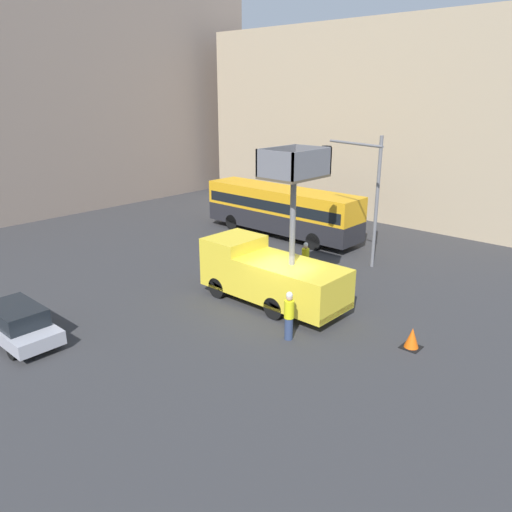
{
  "coord_description": "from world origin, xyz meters",
  "views": [
    {
      "loc": [
        -14.99,
        -12.28,
        8.99
      ],
      "look_at": [
        0.55,
        1.78,
        2.02
      ],
      "focal_mm": 35.0,
      "sensor_mm": 36.0,
      "label": 1
    }
  ],
  "objects_px": {
    "road_worker_near_truck": "(289,315)",
    "traffic_light_pole": "(361,183)",
    "utility_truck": "(270,271)",
    "traffic_cone_near_truck": "(412,339)",
    "road_worker_directing": "(305,259)",
    "parked_car_curbside": "(16,322)",
    "city_bus": "(282,208)"
  },
  "relations": [
    {
      "from": "city_bus",
      "to": "parked_car_curbside",
      "type": "height_order",
      "value": "city_bus"
    },
    {
      "from": "utility_truck",
      "to": "traffic_cone_near_truck",
      "type": "distance_m",
      "value": 6.61
    },
    {
      "from": "road_worker_directing",
      "to": "traffic_cone_near_truck",
      "type": "bearing_deg",
      "value": 12.4
    },
    {
      "from": "utility_truck",
      "to": "traffic_light_pole",
      "type": "bearing_deg",
      "value": -5.55
    },
    {
      "from": "city_bus",
      "to": "road_worker_directing",
      "type": "relative_size",
      "value": 6.25
    },
    {
      "from": "utility_truck",
      "to": "traffic_cone_near_truck",
      "type": "relative_size",
      "value": 8.75
    },
    {
      "from": "city_bus",
      "to": "road_worker_near_truck",
      "type": "height_order",
      "value": "city_bus"
    },
    {
      "from": "city_bus",
      "to": "road_worker_near_truck",
      "type": "distance_m",
      "value": 14.32
    },
    {
      "from": "road_worker_near_truck",
      "to": "parked_car_curbside",
      "type": "xyz_separation_m",
      "value": [
        -6.93,
        7.57,
        -0.25
      ]
    },
    {
      "from": "road_worker_near_truck",
      "to": "road_worker_directing",
      "type": "bearing_deg",
      "value": 165.3
    },
    {
      "from": "traffic_cone_near_truck",
      "to": "utility_truck",
      "type": "bearing_deg",
      "value": 93.51
    },
    {
      "from": "city_bus",
      "to": "traffic_light_pole",
      "type": "height_order",
      "value": "traffic_light_pole"
    },
    {
      "from": "traffic_light_pole",
      "to": "road_worker_near_truck",
      "type": "relative_size",
      "value": 3.56
    },
    {
      "from": "road_worker_near_truck",
      "to": "city_bus",
      "type": "bearing_deg",
      "value": 174.08
    },
    {
      "from": "road_worker_near_truck",
      "to": "traffic_light_pole",
      "type": "bearing_deg",
      "value": 147.96
    },
    {
      "from": "utility_truck",
      "to": "traffic_light_pole",
      "type": "relative_size",
      "value": 1.0
    },
    {
      "from": "road_worker_directing",
      "to": "utility_truck",
      "type": "bearing_deg",
      "value": -38.76
    },
    {
      "from": "traffic_light_pole",
      "to": "traffic_cone_near_truck",
      "type": "bearing_deg",
      "value": -134.49
    },
    {
      "from": "traffic_light_pole",
      "to": "parked_car_curbside",
      "type": "distance_m",
      "value": 16.63
    },
    {
      "from": "utility_truck",
      "to": "parked_car_curbside",
      "type": "distance_m",
      "value": 10.27
    },
    {
      "from": "road_worker_near_truck",
      "to": "road_worker_directing",
      "type": "xyz_separation_m",
      "value": [
        5.96,
        3.69,
        -0.11
      ]
    },
    {
      "from": "traffic_light_pole",
      "to": "road_worker_directing",
      "type": "relative_size",
      "value": 3.92
    },
    {
      "from": "traffic_light_pole",
      "to": "road_worker_near_truck",
      "type": "bearing_deg",
      "value": -165.6
    },
    {
      "from": "traffic_light_pole",
      "to": "road_worker_directing",
      "type": "distance_m",
      "value": 4.68
    },
    {
      "from": "city_bus",
      "to": "road_worker_directing",
      "type": "height_order",
      "value": "city_bus"
    },
    {
      "from": "road_worker_near_truck",
      "to": "traffic_cone_near_truck",
      "type": "relative_size",
      "value": 2.46
    },
    {
      "from": "utility_truck",
      "to": "parked_car_curbside",
      "type": "height_order",
      "value": "utility_truck"
    },
    {
      "from": "utility_truck",
      "to": "traffic_cone_near_truck",
      "type": "height_order",
      "value": "utility_truck"
    },
    {
      "from": "utility_truck",
      "to": "city_bus",
      "type": "bearing_deg",
      "value": 36.78
    },
    {
      "from": "traffic_cone_near_truck",
      "to": "traffic_light_pole",
      "type": "bearing_deg",
      "value": 45.51
    },
    {
      "from": "road_worker_directing",
      "to": "parked_car_curbside",
      "type": "bearing_deg",
      "value": -69.42
    },
    {
      "from": "traffic_light_pole",
      "to": "city_bus",
      "type": "bearing_deg",
      "value": 70.2
    }
  ]
}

